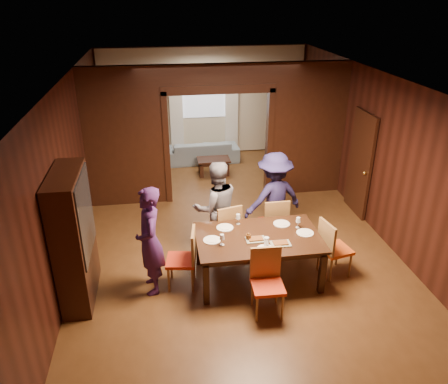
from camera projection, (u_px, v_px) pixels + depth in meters
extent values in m
plane|color=#533117|center=(231.00, 232.00, 8.34)|extent=(9.00, 9.00, 0.00)
cube|color=silver|center=(232.00, 78.00, 7.11)|extent=(5.50, 9.00, 0.02)
cube|color=black|center=(204.00, 102.00, 11.75)|extent=(5.50, 0.02, 2.90)
cube|color=black|center=(71.00, 170.00, 7.35)|extent=(0.02, 9.00, 2.90)
cube|color=black|center=(377.00, 153.00, 8.10)|extent=(0.02, 9.00, 2.90)
cube|color=black|center=(126.00, 150.00, 9.00)|extent=(1.65, 0.15, 2.40)
cube|color=black|center=(306.00, 141.00, 9.53)|extent=(1.65, 0.15, 2.40)
cube|color=black|center=(218.00, 76.00, 8.65)|extent=(5.50, 0.15, 0.50)
cube|color=beige|center=(204.00, 102.00, 11.73)|extent=(5.40, 0.04, 2.85)
imported|color=#3E1C54|center=(150.00, 241.00, 6.43)|extent=(0.47, 0.66, 1.71)
imported|color=slate|center=(216.00, 208.00, 7.43)|extent=(0.91, 0.76, 1.68)
imported|color=#1F1B43|center=(274.00, 198.00, 7.74)|extent=(1.23, 0.90, 1.70)
imported|color=#7B90A1|center=(201.00, 151.00, 11.64)|extent=(1.99, 0.84, 0.57)
imported|color=black|center=(264.00, 232.00, 6.78)|extent=(0.32, 0.32, 0.08)
cube|color=black|center=(258.00, 257.00, 6.89)|extent=(1.92, 1.19, 0.76)
cube|color=black|center=(214.00, 166.00, 10.87)|extent=(0.80, 0.50, 0.40)
cube|color=black|center=(74.00, 238.00, 6.23)|extent=(0.40, 1.20, 2.00)
cube|color=black|center=(360.00, 164.00, 8.71)|extent=(0.06, 0.90, 2.10)
cube|color=silver|center=(204.00, 93.00, 11.59)|extent=(1.20, 0.03, 1.30)
cube|color=white|center=(176.00, 111.00, 11.65)|extent=(0.35, 0.06, 2.40)
cube|color=white|center=(232.00, 109.00, 11.85)|extent=(0.35, 0.06, 2.40)
cylinder|color=silver|center=(212.00, 240.00, 6.62)|extent=(0.27, 0.27, 0.01)
cylinder|color=silver|center=(225.00, 228.00, 6.97)|extent=(0.27, 0.27, 0.01)
cylinder|color=silver|center=(282.00, 224.00, 7.08)|extent=(0.27, 0.27, 0.01)
cylinder|color=silver|center=(305.00, 233.00, 6.82)|extent=(0.27, 0.27, 0.01)
cylinder|color=silver|center=(266.00, 249.00, 6.39)|extent=(0.27, 0.27, 0.01)
cube|color=gray|center=(256.00, 239.00, 6.62)|extent=(0.30, 0.20, 0.04)
cube|color=gray|center=(281.00, 243.00, 6.52)|extent=(0.30, 0.20, 0.04)
cylinder|color=silver|center=(266.00, 241.00, 6.46)|extent=(0.07, 0.07, 0.14)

